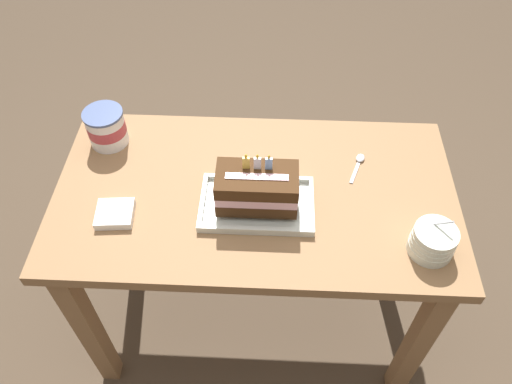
{
  "coord_description": "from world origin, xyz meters",
  "views": [
    {
      "loc": [
        0.05,
        -0.95,
        1.89
      ],
      "look_at": [
        0.0,
        -0.03,
        0.81
      ],
      "focal_mm": 35.28,
      "sensor_mm": 36.0,
      "label": 1
    }
  ],
  "objects_px": {
    "foil_tray": "(257,205)",
    "bowl_stack": "(433,241)",
    "ice_cream_tub": "(106,127)",
    "serving_spoon_near_tray": "(359,161)",
    "birthday_cake": "(257,188)",
    "napkin_pile": "(115,214)"
  },
  "relations": [
    {
      "from": "birthday_cake",
      "to": "serving_spoon_near_tray",
      "type": "relative_size",
      "value": 1.8
    },
    {
      "from": "serving_spoon_near_tray",
      "to": "napkin_pile",
      "type": "xyz_separation_m",
      "value": [
        -0.7,
        -0.24,
        0.01
      ]
    },
    {
      "from": "bowl_stack",
      "to": "ice_cream_tub",
      "type": "xyz_separation_m",
      "value": [
        -0.94,
        0.37,
        0.02
      ]
    },
    {
      "from": "serving_spoon_near_tray",
      "to": "birthday_cake",
      "type": "bearing_deg",
      "value": -148.18
    },
    {
      "from": "foil_tray",
      "to": "napkin_pile",
      "type": "xyz_separation_m",
      "value": [
        -0.39,
        -0.05,
        0.0
      ]
    },
    {
      "from": "foil_tray",
      "to": "napkin_pile",
      "type": "distance_m",
      "value": 0.4
    },
    {
      "from": "foil_tray",
      "to": "ice_cream_tub",
      "type": "height_order",
      "value": "ice_cream_tub"
    },
    {
      "from": "foil_tray",
      "to": "ice_cream_tub",
      "type": "xyz_separation_m",
      "value": [
        -0.48,
        0.25,
        0.05
      ]
    },
    {
      "from": "ice_cream_tub",
      "to": "foil_tray",
      "type": "bearing_deg",
      "value": -27.16
    },
    {
      "from": "foil_tray",
      "to": "bowl_stack",
      "type": "xyz_separation_m",
      "value": [
        0.46,
        -0.13,
        0.03
      ]
    },
    {
      "from": "serving_spoon_near_tray",
      "to": "napkin_pile",
      "type": "bearing_deg",
      "value": -160.82
    },
    {
      "from": "bowl_stack",
      "to": "ice_cream_tub",
      "type": "bearing_deg",
      "value": 158.44
    },
    {
      "from": "serving_spoon_near_tray",
      "to": "napkin_pile",
      "type": "relative_size",
      "value": 1.13
    },
    {
      "from": "bowl_stack",
      "to": "serving_spoon_near_tray",
      "type": "bearing_deg",
      "value": 116.4
    },
    {
      "from": "ice_cream_tub",
      "to": "napkin_pile",
      "type": "distance_m",
      "value": 0.31
    },
    {
      "from": "birthday_cake",
      "to": "serving_spoon_near_tray",
      "type": "distance_m",
      "value": 0.37
    },
    {
      "from": "birthday_cake",
      "to": "napkin_pile",
      "type": "xyz_separation_m",
      "value": [
        -0.39,
        -0.05,
        -0.07
      ]
    },
    {
      "from": "ice_cream_tub",
      "to": "napkin_pile",
      "type": "xyz_separation_m",
      "value": [
        0.09,
        -0.3,
        -0.05
      ]
    },
    {
      "from": "birthday_cake",
      "to": "napkin_pile",
      "type": "distance_m",
      "value": 0.4
    },
    {
      "from": "birthday_cake",
      "to": "foil_tray",
      "type": "bearing_deg",
      "value": -90.0
    },
    {
      "from": "serving_spoon_near_tray",
      "to": "napkin_pile",
      "type": "distance_m",
      "value": 0.74
    },
    {
      "from": "foil_tray",
      "to": "serving_spoon_near_tray",
      "type": "relative_size",
      "value": 2.58
    }
  ]
}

